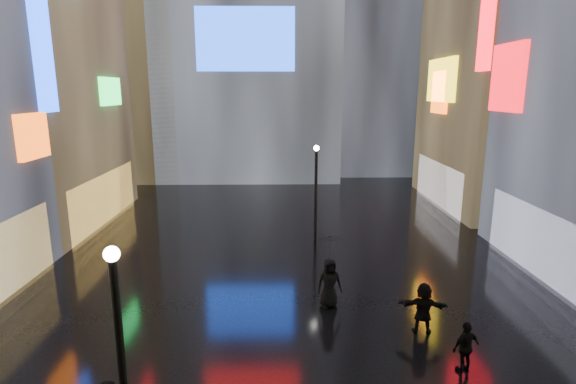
{
  "coord_description": "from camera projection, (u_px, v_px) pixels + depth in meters",
  "views": [
    {
      "loc": [
        -0.24,
        -1.15,
        7.99
      ],
      "look_at": [
        0.0,
        12.0,
        5.0
      ],
      "focal_mm": 28.0,
      "sensor_mm": 36.0,
      "label": 1
    }
  ],
  "objects": [
    {
      "name": "umbrella_2",
      "position": [
        330.0,
        247.0,
        16.48
      ],
      "size": [
        1.45,
        1.44,
        0.94
      ],
      "primitive_type": "imported",
      "rotation": [
        0.0,
        0.0,
        2.23
      ],
      "color": "black",
      "rests_on": "pedestrian_4"
    },
    {
      "name": "pedestrian_5",
      "position": [
        423.0,
        308.0,
        14.98
      ],
      "size": [
        1.7,
        0.81,
        1.77
      ],
      "primitive_type": "imported",
      "rotation": [
        0.0,
        0.0,
        2.96
      ],
      "color": "black",
      "rests_on": "ground"
    },
    {
      "name": "lamp_near",
      "position": [
        121.0,
        356.0,
        8.71
      ],
      "size": [
        0.3,
        0.3,
        5.2
      ],
      "color": "black",
      "rests_on": "ground"
    },
    {
      "name": "lamp_far",
      "position": [
        316.0,
        188.0,
        23.75
      ],
      "size": [
        0.3,
        0.3,
        5.2
      ],
      "color": "black",
      "rests_on": "ground"
    },
    {
      "name": "ground",
      "position": [
        285.0,
        254.0,
        22.4
      ],
      "size": [
        140.0,
        140.0,
        0.0
      ],
      "primitive_type": "plane",
      "color": "black",
      "rests_on": "ground"
    },
    {
      "name": "pedestrian_3",
      "position": [
        466.0,
        347.0,
        12.9
      ],
      "size": [
        0.98,
        0.68,
        1.55
      ],
      "primitive_type": "imported",
      "rotation": [
        0.0,
        0.0,
        3.51
      ],
      "color": "black",
      "rests_on": "ground"
    },
    {
      "name": "pedestrian_4",
      "position": [
        329.0,
        283.0,
        16.79
      ],
      "size": [
        1.01,
        0.75,
        1.89
      ],
      "primitive_type": "imported",
      "rotation": [
        0.0,
        0.0,
        0.17
      ],
      "color": "black",
      "rests_on": "ground"
    },
    {
      "name": "tower_flank_left",
      "position": [
        128.0,
        34.0,
        40.72
      ],
      "size": [
        10.0,
        10.0,
        26.0
      ],
      "primitive_type": "cube",
      "color": "black",
      "rests_on": "ground"
    },
    {
      "name": "building_left_far",
      "position": [
        3.0,
        36.0,
        25.53
      ],
      "size": [
        10.28,
        12.0,
        22.0
      ],
      "color": "black",
      "rests_on": "ground"
    }
  ]
}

